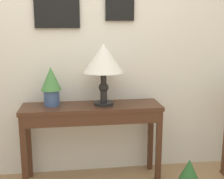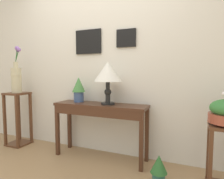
{
  "view_description": "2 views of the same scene",
  "coord_description": "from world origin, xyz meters",
  "px_view_note": "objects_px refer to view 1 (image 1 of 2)",
  "views": [
    {
      "loc": [
        -0.06,
        -1.3,
        1.39
      ],
      "look_at": [
        0.28,
        1.22,
        0.86
      ],
      "focal_mm": 46.78,
      "sensor_mm": 36.0,
      "label": 1
    },
    {
      "loc": [
        1.2,
        -1.03,
        1.12
      ],
      "look_at": [
        0.28,
        1.16,
        0.92
      ],
      "focal_mm": 31.1,
      "sensor_mm": 36.0,
      "label": 2
    }
  ],
  "objects_px": {
    "console_table": "(92,118)",
    "table_lamp": "(103,61)",
    "potted_plant_floor": "(189,174)",
    "potted_plant_on_console": "(51,84)"
  },
  "relations": [
    {
      "from": "table_lamp",
      "to": "potted_plant_on_console",
      "type": "distance_m",
      "value": 0.5
    },
    {
      "from": "potted_plant_floor",
      "to": "potted_plant_on_console",
      "type": "bearing_deg",
      "value": 163.47
    },
    {
      "from": "potted_plant_on_console",
      "to": "potted_plant_floor",
      "type": "distance_m",
      "value": 1.42
    },
    {
      "from": "console_table",
      "to": "potted_plant_on_console",
      "type": "height_order",
      "value": "potted_plant_on_console"
    },
    {
      "from": "console_table",
      "to": "potted_plant_floor",
      "type": "distance_m",
      "value": 0.97
    },
    {
      "from": "console_table",
      "to": "table_lamp",
      "type": "xyz_separation_m",
      "value": [
        0.11,
        0.02,
        0.51
      ]
    },
    {
      "from": "potted_plant_on_console",
      "to": "potted_plant_floor",
      "type": "xyz_separation_m",
      "value": [
        1.16,
        -0.34,
        -0.75
      ]
    },
    {
      "from": "console_table",
      "to": "table_lamp",
      "type": "relative_size",
      "value": 2.29
    },
    {
      "from": "console_table",
      "to": "table_lamp",
      "type": "bearing_deg",
      "value": 11.66
    },
    {
      "from": "table_lamp",
      "to": "potted_plant_floor",
      "type": "relative_size",
      "value": 1.81
    }
  ]
}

